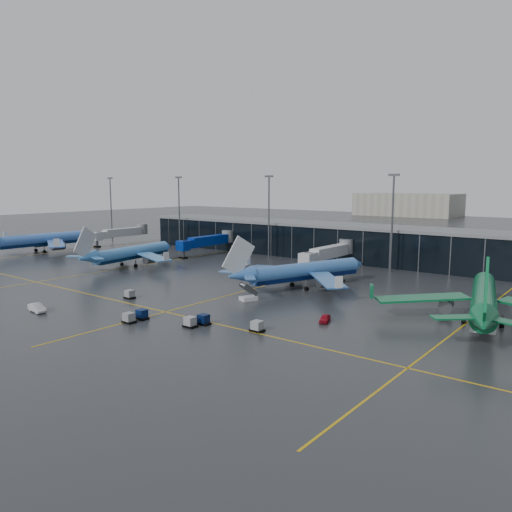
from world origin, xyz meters
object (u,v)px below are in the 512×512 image
Objects in this scene: mobile_airstair at (248,297)px; service_van_red at (325,318)px; airliner_arkefly at (133,245)px; airliner_aer_lingus at (485,285)px; airliner_klm_west at (45,232)px; airliner_klm_near at (306,261)px; service_van_white at (37,308)px; baggage_carts at (173,315)px.

service_van_red is at bearing 9.38° from mobile_airstair.
airliner_aer_lingus is (93.45, -1.46, 0.58)m from airliner_arkefly.
service_van_red is (119.45, -17.67, -6.01)m from airliner_klm_west.
service_van_white is at bearing -99.91° from airliner_klm_near.
airliner_klm_west is 1.04× the size of airliner_aer_lingus.
airliner_arkefly is at bearing 2.35° from airliner_klm_west.
airliner_klm_west is 1.14× the size of airliner_arkefly.
mobile_airstair is (52.68, -13.22, -5.05)m from airliner_arkefly.
airliner_klm_west reaches higher than airliner_aer_lingus.
airliner_klm_west is 103.66m from baggage_carts.
baggage_carts is (-41.98, -30.82, -5.64)m from airliner_aer_lingus.
airliner_klm_west is 11.41× the size of mobile_airstair.
airliner_klm_west is 101.88m from airliner_klm_near.
airliner_klm_west is at bearing -165.93° from mobile_airstair.
airliner_arkefly is 0.91× the size of airliner_aer_lingus.
mobile_airstair reaches higher than baggage_carts.
mobile_airstair is 20.42m from service_van_red.
airliner_klm_west is at bearing 165.89° from airliner_aer_lingus.
airliner_arkefly is at bearing -172.40° from mobile_airstair.
baggage_carts is (98.30, -32.39, -5.88)m from airliner_klm_west.
service_van_red is at bearing -5.94° from airliner_klm_west.
baggage_carts reaches higher than service_van_white.
airliner_arkefly is 93.46m from airliner_aer_lingus.
airliner_klm_west reaches higher than service_van_white.
airliner_klm_near reaches higher than mobile_airstair.
airliner_klm_near is 37.16m from baggage_carts.
airliner_klm_near is at bearing 157.95° from airliner_aer_lingus.
mobile_airstair is (99.50, -13.32, -5.87)m from airliner_klm_west.
mobile_airstair is (-40.77, -11.75, -5.63)m from airliner_aer_lingus.
airliner_klm_west is 120.90m from service_van_red.
mobile_airstair is at bearing 148.97° from service_van_red.
baggage_carts is at bearing -157.18° from airliner_aer_lingus.
mobile_airstair reaches higher than service_van_red.
service_van_white is (-26.61, -48.13, -5.15)m from airliner_klm_near.
airliner_klm_west is 100.56m from mobile_airstair.
mobile_airstair is at bearing -31.85° from service_van_white.
service_van_red is 51.45m from service_van_white.
airliner_klm_west is 1.18× the size of baggage_carts.
service_van_white is (-65.10, -42.32, -5.61)m from airliner_aer_lingus.
airliner_arkefly reaches higher than service_van_red.
service_van_red is (19.95, -4.35, -0.14)m from mobile_airstair.
service_van_red is (-20.82, -16.11, -5.77)m from airliner_aer_lingus.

